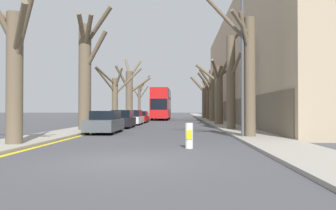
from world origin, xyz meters
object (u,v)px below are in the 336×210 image
object	(u,v)px
street_tree_left_1	(86,70)
parked_car_0	(105,123)
street_tree_left_0	(12,64)
parked_car_2	(132,118)
street_tree_left_4	(139,99)
street_tree_left_3	(130,92)
double_decker_bus	(161,103)
street_tree_right_5	(204,99)
street_tree_right_3	(211,93)
street_tree_right_1	(232,78)
street_tree_right_2	(219,90)
street_tree_left_2	(115,96)
parked_car_1	(122,120)
parked_car_3	(139,117)
street_tree_right_4	(208,98)
traffic_bollard	(189,136)
lamp_post	(241,50)
street_tree_right_0	(248,71)

from	to	relation	value
street_tree_left_1	parked_car_0	distance (m)	4.38
street_tree_left_0	parked_car_2	size ratio (longest dim) A/B	1.70
street_tree_left_4	parked_car_2	xyz separation A→B (m)	(1.82, -18.93, -2.47)
street_tree_left_4	parked_car_0	bearing A→B (deg)	-86.58
street_tree_left_3	double_decker_bus	bearing A→B (deg)	59.89
street_tree_right_5	street_tree_right_3	bearing A→B (deg)	-90.60
street_tree_left_4	double_decker_bus	distance (m)	4.68
street_tree_right_1	street_tree_right_2	distance (m)	7.62
street_tree_right_2	street_tree_right_5	bearing A→B (deg)	89.54
street_tree_right_3	street_tree_left_0	bearing A→B (deg)	-111.18
street_tree_left_4	street_tree_right_2	distance (m)	21.96
street_tree_right_1	street_tree_left_4	bearing A→B (deg)	110.92
street_tree_left_4	parked_car_0	world-z (taller)	street_tree_left_4
double_decker_bus	parked_car_0	world-z (taller)	double_decker_bus
street_tree_left_2	street_tree_right_2	distance (m)	10.36
parked_car_1	parked_car_3	size ratio (longest dim) A/B	0.92
street_tree_left_3	parked_car_3	world-z (taller)	street_tree_left_3
street_tree_left_2	parked_car_1	xyz separation A→B (m)	(1.87, -6.08, -2.20)
street_tree_left_3	street_tree_right_4	distance (m)	11.79
street_tree_right_1	double_decker_bus	world-z (taller)	street_tree_right_1
street_tree_right_3	street_tree_left_2	bearing A→B (deg)	-145.56
parked_car_1	parked_car_3	bearing A→B (deg)	90.00
parked_car_0	traffic_bollard	bearing A→B (deg)	-56.92
street_tree_left_2	parked_car_3	xyz separation A→B (m)	(1.87, 4.72, -2.25)
street_tree_left_0	street_tree_right_2	bearing A→B (deg)	60.98
street_tree_right_3	traffic_bollard	world-z (taller)	street_tree_right_3
street_tree_left_0	street_tree_left_1	size ratio (longest dim) A/B	0.86
street_tree_left_3	parked_car_2	distance (m)	10.37
street_tree_right_1	street_tree_left_1	bearing A→B (deg)	-171.19
parked_car_3	traffic_bollard	size ratio (longest dim) A/B	4.36
street_tree_right_2	parked_car_2	size ratio (longest dim) A/B	1.54
street_tree_right_2	lamp_post	distance (m)	14.66
street_tree_left_0	street_tree_right_5	bearing A→B (deg)	75.88
double_decker_bus	parked_car_3	bearing A→B (deg)	-99.63
street_tree_right_0	double_decker_bus	world-z (taller)	street_tree_right_0
street_tree_left_1	lamp_post	distance (m)	11.12
street_tree_right_3	street_tree_right_4	world-z (taller)	street_tree_right_3
street_tree_right_4	street_tree_left_2	bearing A→B (deg)	-125.90
parked_car_3	parked_car_2	bearing A→B (deg)	-90.00
parked_car_0	street_tree_left_2	bearing A→B (deg)	98.81
street_tree_left_2	street_tree_right_4	world-z (taller)	street_tree_right_4
street_tree_right_2	parked_car_3	bearing A→B (deg)	145.45
street_tree_right_0	street_tree_right_4	world-z (taller)	street_tree_right_0
street_tree_left_2	street_tree_left_3	distance (m)	9.17
street_tree_right_1	parked_car_2	size ratio (longest dim) A/B	1.98
street_tree_left_1	lamp_post	size ratio (longest dim) A/B	1.02
street_tree_left_1	parked_car_0	world-z (taller)	street_tree_left_1
lamp_post	street_tree_left_1	bearing A→B (deg)	150.95
street_tree_right_2	street_tree_right_5	distance (m)	23.30
street_tree_right_1	parked_car_3	xyz separation A→B (m)	(-8.51, 13.40, -3.15)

